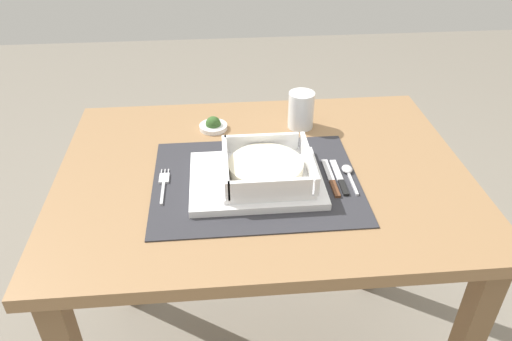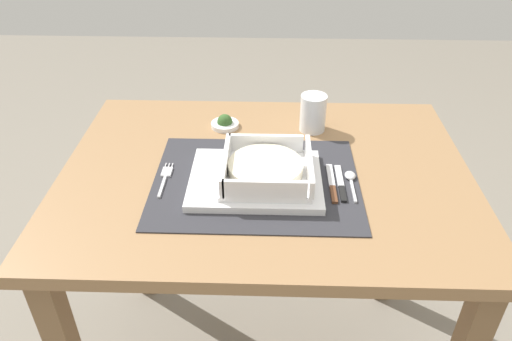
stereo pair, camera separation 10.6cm
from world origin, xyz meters
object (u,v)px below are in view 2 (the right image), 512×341
at_px(dining_table, 265,209).
at_px(spoon, 351,178).
at_px(fork, 166,176).
at_px(drinking_glass, 313,115).
at_px(butter_knife, 341,185).
at_px(bread_knife, 332,185).
at_px(porridge_bowl, 267,169).
at_px(condiment_saucer, 225,123).

bearing_deg(dining_table, spoon, -11.91).
bearing_deg(dining_table, fork, -169.63).
height_order(dining_table, drinking_glass, drinking_glass).
bearing_deg(butter_knife, dining_table, 160.86).
bearing_deg(bread_knife, drinking_glass, 97.12).
bearing_deg(drinking_glass, porridge_bowl, -114.80).
height_order(dining_table, butter_knife, butter_knife).
relative_size(dining_table, condiment_saucer, 12.92).
relative_size(porridge_bowl, bread_knife, 1.33).
relative_size(drinking_glass, condiment_saucer, 1.32).
relative_size(dining_table, spoon, 8.53).
distance_m(porridge_bowl, butter_knife, 0.16).
xyz_separation_m(dining_table, fork, (-0.22, -0.04, 0.12)).
bearing_deg(spoon, porridge_bowl, -171.42).
bearing_deg(fork, condiment_saucer, 65.95).
distance_m(porridge_bowl, condiment_saucer, 0.28).
xyz_separation_m(dining_table, spoon, (0.19, -0.04, 0.12)).
distance_m(spoon, drinking_glass, 0.24).
distance_m(dining_table, porridge_bowl, 0.16).
xyz_separation_m(porridge_bowl, drinking_glass, (0.11, 0.25, 0.00)).
height_order(porridge_bowl, spoon, porridge_bowl).
height_order(fork, bread_knife, bread_knife).
distance_m(porridge_bowl, drinking_glass, 0.27).
height_order(porridge_bowl, condiment_saucer, porridge_bowl).
bearing_deg(bread_knife, butter_knife, 4.69).
bearing_deg(butter_knife, porridge_bowl, 178.51).
height_order(fork, spoon, spoon).
relative_size(porridge_bowl, spoon, 1.73).
relative_size(fork, drinking_glass, 1.39).
bearing_deg(bread_knife, fork, 177.28).
bearing_deg(drinking_glass, condiment_saucer, 178.43).
bearing_deg(condiment_saucer, porridge_bowl, -65.68).
bearing_deg(butter_knife, drinking_glass, 102.17).
distance_m(dining_table, fork, 0.25).
xyz_separation_m(drinking_glass, condiment_saucer, (-0.23, 0.01, -0.03)).
bearing_deg(butter_knife, condiment_saucer, 138.16).
xyz_separation_m(spoon, drinking_glass, (-0.07, 0.23, 0.03)).
relative_size(butter_knife, drinking_glass, 1.41).
distance_m(fork, condiment_saucer, 0.26).
relative_size(spoon, drinking_glass, 1.14).
bearing_deg(condiment_saucer, dining_table, -61.01).
height_order(fork, butter_knife, butter_knife).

